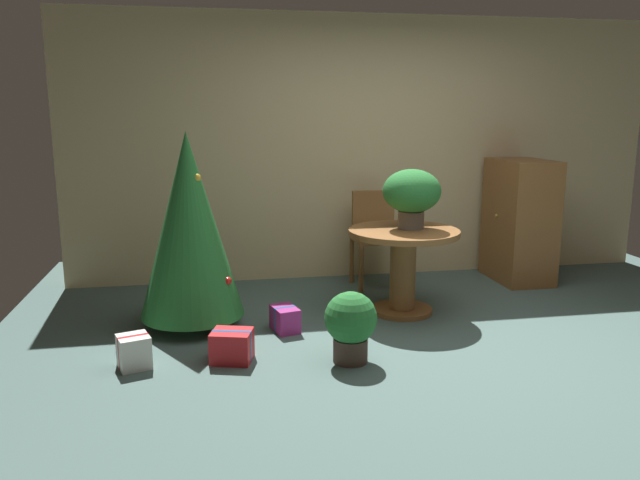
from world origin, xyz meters
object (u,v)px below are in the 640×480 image
Objects in this scene: potted_plant at (351,323)px; wooden_chair_far at (376,232)px; gift_box_cream at (134,352)px; wooden_cabinet at (520,221)px; round_dining_table at (403,257)px; holiday_tree at (190,225)px; flower_vase at (412,193)px; gift_box_purple at (285,319)px; gift_box_red at (232,346)px.

wooden_chair_far is at bearing 69.76° from potted_plant.
wooden_cabinet is (3.56, 1.60, 0.49)m from gift_box_cream.
holiday_tree is at bearing -178.53° from round_dining_table.
flower_vase is 1.46m from gift_box_purple.
flower_vase is 2.49m from gift_box_cream.
wooden_cabinet is at bearing 14.83° from holiday_tree.
potted_plant is (0.36, -0.68, 0.18)m from gift_box_purple.
wooden_chair_far reaches higher than gift_box_purple.
wooden_chair_far is 1.95m from potted_plant.
holiday_tree reaches higher than potted_plant.
wooden_chair_far is at bearing 38.19° from gift_box_cream.
potted_plant is (-2.13, -1.75, -0.33)m from wooden_cabinet.
flower_vase is 1.64m from wooden_cabinet.
round_dining_table is 2.89× the size of gift_box_red.
flower_vase is at bearing -151.07° from wooden_cabinet.
gift_box_purple is at bearing -132.31° from wooden_chair_far.
flower_vase reaches higher than gift_box_cream.
gift_box_purple is (-1.03, -0.27, -0.38)m from round_dining_table.
gift_box_purple is (0.70, -0.23, -0.72)m from holiday_tree.
potted_plant is (-0.67, -0.95, -0.21)m from round_dining_table.
gift_box_cream is at bearing -116.31° from holiday_tree.
gift_box_cream is 0.64m from gift_box_red.
gift_box_cream is at bearing -141.81° from wooden_chair_far.
wooden_cabinet is (1.46, 0.80, 0.13)m from round_dining_table.
flower_vase is (0.07, 0.03, 0.53)m from round_dining_table.
gift_box_red is 0.65× the size of potted_plant.
flower_vase is 1.98× the size of gift_box_cream.
flower_vase is 0.96m from wooden_chair_far.
wooden_chair_far is at bearing 94.71° from flower_vase.
gift_box_cream is at bearing -159.14° from flower_vase.
gift_box_purple is at bearing 118.10° from potted_plant.
gift_box_purple is 0.91× the size of gift_box_red.
gift_box_purple is at bearing -165.06° from round_dining_table.
gift_box_purple is 0.68m from gift_box_red.
potted_plant reaches higher than gift_box_purple.
gift_box_red is (0.27, -0.76, -0.71)m from holiday_tree.
wooden_cabinet reaches higher than gift_box_red.
holiday_tree reaches higher than wooden_cabinet.
round_dining_table is at bearing 28.83° from gift_box_red.
potted_plant is at bearing -10.85° from gift_box_red.
round_dining_table is 0.54m from flower_vase.
gift_box_cream is (-0.37, -0.75, -0.70)m from holiday_tree.
gift_box_purple is at bearing -164.45° from flower_vase.
holiday_tree is 1.07m from gift_box_red.
flower_vase reaches higher than round_dining_table.
flower_vase is 1.71× the size of gift_box_purple.
wooden_chair_far is 1.97m from holiday_tree.
gift_box_red is at bearing -131.30° from wooden_chair_far.
gift_box_cream is at bearing 173.71° from potted_plant.
round_dining_table is 2.28m from gift_box_cream.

